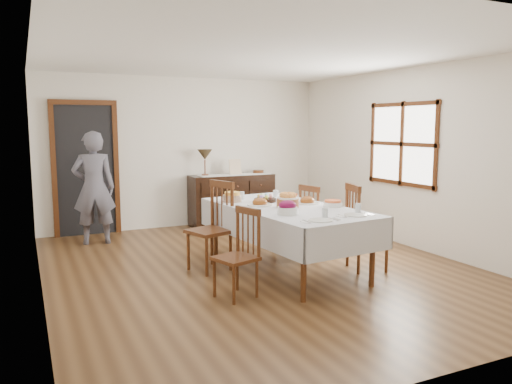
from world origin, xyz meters
name	(u,v)px	position (x,y,z in m)	size (l,w,h in m)	color
ground	(259,268)	(0.00, 0.00, 0.00)	(6.00, 6.00, 0.00)	brown
room_shell	(235,136)	(-0.15, 0.42, 1.64)	(5.02, 6.02, 2.65)	white
dining_table	(286,214)	(0.25, -0.25, 0.71)	(1.42, 2.44, 0.80)	silver
chair_left_near	(239,252)	(-0.64, -0.84, 0.47)	(0.48, 0.48, 0.93)	#4C2610
chair_left_far	(213,225)	(-0.54, 0.20, 0.55)	(0.58, 0.58, 1.10)	#4C2610
chair_right_near	(363,227)	(1.13, -0.59, 0.54)	(0.54, 0.54, 1.07)	#4C2610
chair_right_far	(316,220)	(0.96, 0.23, 0.49)	(0.48, 0.48, 0.98)	#4C2610
sideboard	(232,200)	(0.75, 2.72, 0.45)	(1.50, 0.55, 0.90)	black
person	(94,184)	(-1.67, 2.24, 0.90)	(0.56, 0.36, 1.81)	#575562
bread_basket	(288,200)	(0.23, -0.30, 0.88)	(0.27, 0.27, 0.18)	brown
egg_basket	(265,199)	(0.18, 0.21, 0.83)	(0.29, 0.29, 0.10)	black
ham_platter_a	(260,203)	(-0.01, -0.04, 0.83)	(0.31, 0.31, 0.11)	white
ham_platter_b	(307,201)	(0.60, -0.14, 0.83)	(0.31, 0.31, 0.11)	white
beet_bowl	(288,208)	(0.00, -0.72, 0.87)	(0.23, 0.23, 0.16)	white
carrot_bowl	(291,197)	(0.55, 0.20, 0.84)	(0.22, 0.22, 0.08)	white
pineapple_bowl	(232,197)	(-0.20, 0.38, 0.86)	(0.24, 0.24, 0.13)	tan
casserole_dish	(333,204)	(0.75, -0.48, 0.84)	(0.23, 0.23, 0.08)	white
butter_dish	(288,206)	(0.19, -0.39, 0.83)	(0.15, 0.10, 0.07)	white
setting_left	(322,218)	(0.17, -1.14, 0.82)	(0.43, 0.31, 0.10)	white
setting_right	(356,213)	(0.68, -1.04, 0.82)	(0.43, 0.31, 0.10)	white
glass_far_a	(242,195)	(-0.01, 0.52, 0.85)	(0.06, 0.06, 0.11)	silver
glass_far_b	(276,193)	(0.51, 0.55, 0.85)	(0.07, 0.07, 0.09)	silver
runner	(235,175)	(0.79, 2.68, 0.91)	(1.30, 0.35, 0.01)	white
table_lamp	(205,155)	(0.26, 2.74, 1.26)	(0.26, 0.26, 0.46)	brown
picture_frame	(235,167)	(0.80, 2.67, 1.04)	(0.22, 0.08, 0.28)	beige
deco_bowl	(258,172)	(1.29, 2.75, 0.93)	(0.20, 0.20, 0.06)	#4C2610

